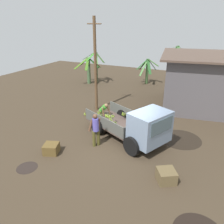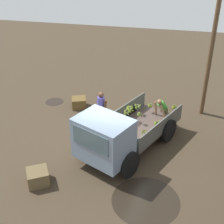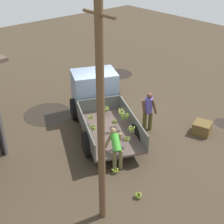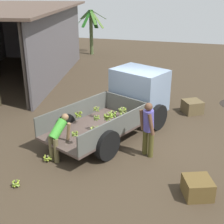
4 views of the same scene
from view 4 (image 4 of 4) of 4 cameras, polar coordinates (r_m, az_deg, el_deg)
ground at (r=10.77m, az=3.23°, el=-3.82°), size 36.00×36.00×0.00m
mud_patch_1 at (r=13.27m, az=-1.12°, el=1.51°), size 2.13×2.13×0.01m
cargo_truck at (r=10.98m, az=3.31°, el=2.46°), size 4.96×3.61×1.95m
warehouse_shed at (r=17.80m, az=-17.56°, el=14.62°), size 10.93×7.57×3.65m
banana_palm_3 at (r=22.45m, az=-3.82°, el=14.84°), size 2.15×2.09×3.04m
person_foreground_visitor at (r=9.06m, az=6.63°, el=-2.74°), size 0.55×0.57×1.69m
person_worker_loading at (r=9.06m, az=-9.83°, el=-4.11°), size 0.78×0.64×1.33m
banana_bunch_on_ground_0 at (r=8.44m, az=-17.16°, el=-12.36°), size 0.23×0.23×0.19m
banana_bunch_on_ground_1 at (r=9.27m, az=-11.71°, el=-8.23°), size 0.24×0.27×0.20m
wooden_crate_0 at (r=7.99m, az=15.36°, el=-13.18°), size 0.84×0.84×0.47m
wooden_crate_1 at (r=12.69m, az=14.47°, el=0.94°), size 0.93×0.93×0.50m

